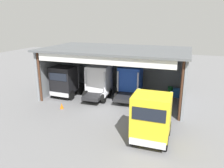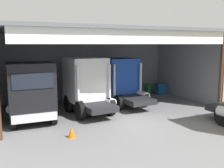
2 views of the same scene
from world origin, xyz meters
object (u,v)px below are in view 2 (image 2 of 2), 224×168
Objects in this scene: traffic_cone at (72,132)px; truck_white_center_left_bay at (87,84)px; oil_drum at (149,89)px; truck_black_yard_outside at (31,92)px; tool_cart at (161,89)px; truck_blue_left_bay at (121,80)px.

truck_white_center_left_bay is at bearing 61.34° from traffic_cone.
oil_drum is at bearing 39.79° from traffic_cone.
tool_cart is at bearing -159.07° from truck_black_yard_outside.
oil_drum is (11.16, 4.93, -1.40)m from truck_black_yard_outside.
tool_cart is at bearing -43.92° from oil_drum.
truck_white_center_left_bay reaches higher than oil_drum.
oil_drum is 1.11m from tool_cart.
truck_black_yard_outside is 12.74m from tool_cart.
oil_drum is at bearing 136.08° from tool_cart.
truck_white_center_left_bay is 5.02m from traffic_cone.
oil_drum is (7.45, 3.94, -1.51)m from truck_white_center_left_bay.
truck_black_yard_outside is 0.83× the size of truck_blue_left_bay.
tool_cart is (0.80, -0.77, 0.05)m from oil_drum.
truck_white_center_left_bay is 4.57× the size of tool_cart.
truck_white_center_left_bay is 8.56m from oil_drum.
truck_blue_left_bay is 7.90m from traffic_cone.
truck_blue_left_bay reaches higher than oil_drum.
truck_blue_left_bay is at bearing -159.77° from truck_black_yard_outside.
truck_blue_left_bay is at bearing 44.97° from traffic_cone.
truck_black_yard_outside is 7.50× the size of traffic_cone.
truck_white_center_left_bay is at bearing -152.10° from oil_drum.
traffic_cone is at bearing -137.27° from truck_blue_left_bay.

